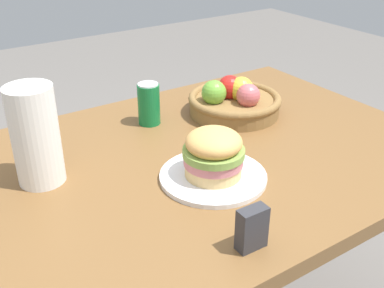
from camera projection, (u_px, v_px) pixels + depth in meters
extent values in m
cube|color=brown|center=(183.00, 166.00, 1.23)|extent=(1.40, 0.90, 0.04)
cylinder|color=brown|center=(260.00, 164.00, 1.98)|extent=(0.07, 0.07, 0.71)
cylinder|color=white|center=(213.00, 176.00, 1.14)|extent=(0.26, 0.26, 0.01)
cylinder|color=#E5BC75|center=(213.00, 169.00, 1.13)|extent=(0.14, 0.14, 0.03)
cylinder|color=#C67075|center=(213.00, 160.00, 1.11)|extent=(0.14, 0.14, 0.02)
cylinder|color=#84A84C|center=(214.00, 152.00, 1.11)|extent=(0.15, 0.15, 0.02)
ellipsoid|color=#EAAD5D|center=(214.00, 142.00, 1.09)|extent=(0.13, 0.13, 0.06)
cylinder|color=#147238|center=(149.00, 104.00, 1.39)|extent=(0.07, 0.07, 0.12)
cylinder|color=silver|center=(148.00, 84.00, 1.36)|extent=(0.06, 0.06, 0.00)
cylinder|color=olive|center=(234.00, 106.00, 1.47)|extent=(0.28, 0.28, 0.05)
torus|color=olive|center=(235.00, 99.00, 1.46)|extent=(0.29, 0.29, 0.02)
sphere|color=gold|center=(241.00, 89.00, 1.45)|extent=(0.08, 0.08, 0.08)
sphere|color=red|center=(230.00, 88.00, 1.47)|extent=(0.08, 0.08, 0.08)
sphere|color=#6BAD38|center=(214.00, 93.00, 1.43)|extent=(0.08, 0.08, 0.08)
sphere|color=#D16066|center=(248.00, 96.00, 1.41)|extent=(0.07, 0.07, 0.07)
cylinder|color=white|center=(35.00, 136.00, 1.08)|extent=(0.11, 0.11, 0.24)
cube|color=#333338|center=(252.00, 229.00, 0.89)|extent=(0.06, 0.03, 0.09)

